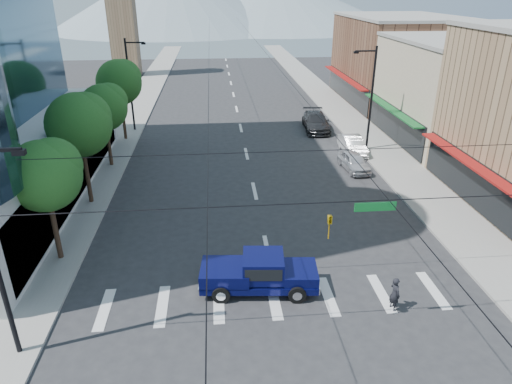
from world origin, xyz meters
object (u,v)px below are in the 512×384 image
(pickup_truck, at_px, (259,272))
(pedestrian, at_px, (395,294))
(parked_car_near, at_px, (354,162))
(parked_car_far, at_px, (316,122))
(parked_car_mid, at_px, (353,145))

(pickup_truck, distance_m, pedestrian, 6.31)
(pickup_truck, relative_size, parked_car_near, 1.41)
(parked_car_far, bearing_deg, pickup_truck, -103.79)
(parked_car_far, bearing_deg, parked_car_near, -82.55)
(parked_car_far, bearing_deg, parked_car_mid, -72.83)
(pedestrian, relative_size, parked_car_far, 0.28)
(pedestrian, bearing_deg, parked_car_far, -18.88)
(pickup_truck, height_order, parked_car_near, pickup_truck)
(pedestrian, relative_size, parked_car_near, 0.40)
(pedestrian, distance_m, parked_car_far, 28.40)
(pickup_truck, xyz_separation_m, parked_car_mid, (10.15, 19.00, -0.25))
(pickup_truck, bearing_deg, pedestrian, -13.44)
(pickup_truck, distance_m, parked_car_mid, 21.54)
(pedestrian, distance_m, parked_car_mid, 21.42)
(pickup_truck, distance_m, parked_car_far, 27.61)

